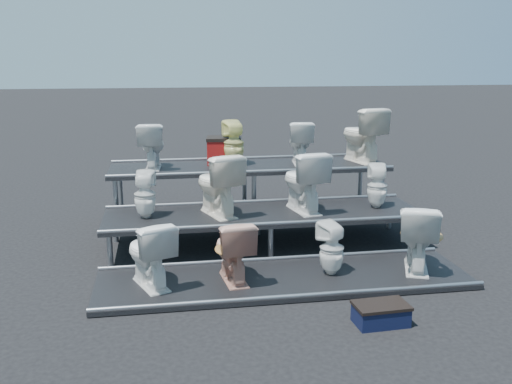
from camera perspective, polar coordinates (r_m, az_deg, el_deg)
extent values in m
plane|color=black|center=(7.74, 0.79, -5.34)|extent=(80.00, 80.00, 0.00)
cube|color=black|center=(6.54, 2.85, -8.70)|extent=(4.20, 1.20, 0.06)
cube|color=black|center=(7.67, 0.79, -3.71)|extent=(4.20, 1.20, 0.46)
cube|color=black|center=(8.85, -0.71, -0.02)|extent=(4.20, 1.20, 0.86)
imported|color=white|center=(6.26, -10.64, -6.03)|extent=(0.65, 0.82, 0.74)
imported|color=tan|center=(6.31, -2.33, -5.80)|extent=(0.47, 0.73, 0.71)
imported|color=white|center=(6.55, 7.58, -5.60)|extent=(0.37, 0.37, 0.61)
imported|color=white|center=(6.89, 15.85, -4.27)|extent=(0.70, 0.89, 0.79)
imported|color=white|center=(7.42, -11.04, -0.26)|extent=(0.31, 0.32, 0.61)
imported|color=white|center=(7.42, -3.87, 0.81)|extent=(0.70, 0.91, 0.82)
imported|color=white|center=(7.62, 4.75, 1.12)|extent=(0.59, 0.87, 0.82)
imported|color=white|center=(7.96, 12.04, 0.60)|extent=(0.33, 0.33, 0.61)
imported|color=white|center=(8.61, -10.38, 4.60)|extent=(0.43, 0.70, 0.68)
imported|color=#E3E08A|center=(8.67, -2.24, 4.90)|extent=(0.36, 0.37, 0.69)
imported|color=white|center=(8.87, 4.42, 4.98)|extent=(0.45, 0.69, 0.67)
imported|color=white|center=(9.14, 10.54, 5.67)|extent=(0.65, 0.93, 0.86)
cube|color=maroon|center=(8.88, -3.20, 4.03)|extent=(0.56, 0.47, 0.37)
cube|color=black|center=(5.67, 12.37, -11.96)|extent=(0.51, 0.32, 0.18)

